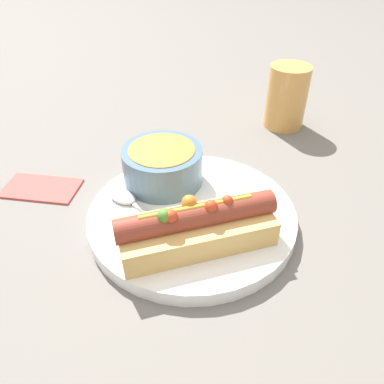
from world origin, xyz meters
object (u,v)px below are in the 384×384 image
spoon (136,204)px  soup_bowl (163,164)px  hot_dog (196,227)px  drinking_glass (287,97)px

spoon → soup_bowl: bearing=-81.8°
hot_dog → soup_bowl: size_ratio=1.71×
spoon → hot_dog: bearing=177.9°
hot_dog → drinking_glass: size_ratio=1.68×
hot_dog → spoon: hot_dog is taller
soup_bowl → spoon: soup_bowl is taller
spoon → drinking_glass: drinking_glass is taller
soup_bowl → spoon: bearing=-115.9°
hot_dog → soup_bowl: 0.12m
hot_dog → spoon: 0.10m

